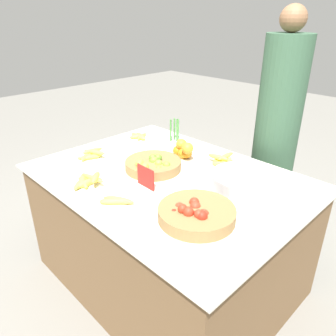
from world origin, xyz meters
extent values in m
plane|color=gray|center=(0.00, 0.00, 0.00)|extent=(12.00, 12.00, 0.00)
cube|color=brown|center=(0.00, 0.00, 0.37)|extent=(1.45, 1.07, 0.73)
cube|color=silver|center=(0.00, 0.00, 0.74)|extent=(1.51, 1.12, 0.01)
cylinder|color=olive|center=(-0.12, 0.00, 0.77)|extent=(0.33, 0.33, 0.06)
sphere|color=#7AB238|center=(-0.03, 0.02, 0.80)|extent=(0.04, 0.04, 0.04)
sphere|color=#89BC42|center=(-0.09, -0.09, 0.80)|extent=(0.04, 0.04, 0.04)
sphere|color=#6BA333|center=(-0.13, 0.00, 0.78)|extent=(0.05, 0.05, 0.05)
sphere|color=#7AB238|center=(-0.22, -0.01, 0.77)|extent=(0.04, 0.04, 0.04)
sphere|color=#7AB238|center=(-0.12, 0.00, 0.80)|extent=(0.05, 0.05, 0.05)
sphere|color=#89BC42|center=(-0.09, -0.01, 0.78)|extent=(0.05, 0.05, 0.05)
sphere|color=#89BC42|center=(-0.07, -0.01, 0.80)|extent=(0.04, 0.04, 0.04)
sphere|color=#89BC42|center=(-0.13, -0.10, 0.81)|extent=(0.05, 0.05, 0.05)
sphere|color=#7AB238|center=(-0.04, -0.04, 0.79)|extent=(0.04, 0.04, 0.04)
sphere|color=#6BA333|center=(-0.11, 0.03, 0.81)|extent=(0.05, 0.05, 0.05)
sphere|color=#6BA333|center=(-0.13, 0.00, 0.82)|extent=(0.05, 0.05, 0.05)
cylinder|color=olive|center=(0.40, -0.21, 0.77)|extent=(0.35, 0.35, 0.06)
sphere|color=red|center=(0.32, -0.24, 0.79)|extent=(0.05, 0.05, 0.05)
sphere|color=red|center=(0.38, -0.20, 0.79)|extent=(0.05, 0.05, 0.05)
sphere|color=red|center=(0.35, -0.18, 0.79)|extent=(0.04, 0.04, 0.04)
sphere|color=red|center=(0.33, -0.29, 0.78)|extent=(0.04, 0.04, 0.04)
sphere|color=red|center=(0.44, -0.21, 0.79)|extent=(0.05, 0.05, 0.05)
sphere|color=red|center=(0.44, -0.25, 0.81)|extent=(0.04, 0.04, 0.04)
sphere|color=red|center=(0.40, -0.21, 0.77)|extent=(0.04, 0.04, 0.04)
sphere|color=red|center=(0.37, -0.27, 0.82)|extent=(0.04, 0.04, 0.04)
sphere|color=red|center=(0.37, -0.31, 0.77)|extent=(0.04, 0.04, 0.04)
sphere|color=red|center=(0.36, -0.18, 0.80)|extent=(0.05, 0.05, 0.05)
sphere|color=red|center=(0.40, -0.24, 0.78)|extent=(0.05, 0.05, 0.05)
sphere|color=red|center=(0.46, -0.25, 0.81)|extent=(0.05, 0.05, 0.05)
sphere|color=red|center=(0.40, -0.27, 0.81)|extent=(0.05, 0.05, 0.05)
sphere|color=orange|center=(-0.10, 0.26, 0.78)|extent=(0.08, 0.08, 0.08)
sphere|color=orange|center=(-0.11, 0.24, 0.78)|extent=(0.07, 0.07, 0.07)
sphere|color=orange|center=(-0.12, 0.29, 0.78)|extent=(0.08, 0.08, 0.08)
sphere|color=orange|center=(-0.16, 0.25, 0.78)|extent=(0.07, 0.07, 0.07)
sphere|color=orange|center=(-0.13, 0.26, 0.78)|extent=(0.07, 0.07, 0.07)
sphere|color=orange|center=(-0.14, 0.28, 0.78)|extent=(0.08, 0.08, 0.08)
sphere|color=orange|center=(-0.06, 0.22, 0.83)|extent=(0.07, 0.07, 0.07)
sphere|color=orange|center=(-0.14, 0.26, 0.83)|extent=(0.07, 0.07, 0.07)
cylinder|color=#B7B7BF|center=(0.37, 0.18, 0.78)|extent=(0.33, 0.33, 0.08)
cube|color=red|center=(0.01, -0.17, 0.80)|extent=(0.13, 0.01, 0.12)
cylinder|color=#4C8E42|center=(-0.39, 0.44, 0.82)|extent=(0.01, 0.01, 0.16)
cylinder|color=#428438|center=(-0.38, 0.40, 0.82)|extent=(0.01, 0.01, 0.16)
cylinder|color=#4C8E42|center=(-0.36, 0.44, 0.82)|extent=(0.01, 0.01, 0.16)
cylinder|color=#428438|center=(-0.36, 0.44, 0.82)|extent=(0.01, 0.01, 0.16)
cylinder|color=#4C8E42|center=(-0.35, 0.45, 0.82)|extent=(0.01, 0.01, 0.16)
ellipsoid|color=#EFDB4C|center=(-0.27, -0.39, 0.76)|extent=(0.14, 0.12, 0.04)
ellipsoid|color=#EFDB4C|center=(-0.24, -0.41, 0.76)|extent=(0.11, 0.15, 0.03)
ellipsoid|color=#EFDB4C|center=(-0.25, -0.35, 0.76)|extent=(0.12, 0.10, 0.03)
ellipsoid|color=#EFDB4C|center=(-0.23, -0.40, 0.76)|extent=(0.12, 0.07, 0.03)
ellipsoid|color=#EFDB4C|center=(-0.22, -0.38, 0.76)|extent=(0.04, 0.14, 0.04)
ellipsoid|color=#EFDB4C|center=(-0.19, -0.35, 0.79)|extent=(0.11, 0.11, 0.04)
ellipsoid|color=#EFDB4C|center=(-0.22, -0.35, 0.78)|extent=(0.16, 0.05, 0.03)
ellipsoid|color=#EFDB4C|center=(-0.55, -0.15, 0.76)|extent=(0.11, 0.14, 0.03)
ellipsoid|color=#EFDB4C|center=(-0.54, -0.19, 0.76)|extent=(0.11, 0.14, 0.03)
ellipsoid|color=#EFDB4C|center=(-0.50, -0.17, 0.76)|extent=(0.06, 0.13, 0.03)
ellipsoid|color=#EFDB4C|center=(-0.56, -0.18, 0.76)|extent=(0.11, 0.12, 0.03)
ellipsoid|color=#EFDB4C|center=(-0.52, -0.19, 0.76)|extent=(0.10, 0.13, 0.03)
ellipsoid|color=#EFDB4C|center=(-0.54, -0.15, 0.78)|extent=(0.04, 0.14, 0.03)
ellipsoid|color=#EFDB4C|center=(-0.51, -0.15, 0.78)|extent=(0.15, 0.09, 0.03)
ellipsoid|color=#EFDB4C|center=(-0.58, 0.29, 0.76)|extent=(0.14, 0.07, 0.04)
ellipsoid|color=#EFDB4C|center=(-0.58, 0.30, 0.76)|extent=(0.09, 0.14, 0.03)
ellipsoid|color=#EFDB4C|center=(-0.59, 0.27, 0.76)|extent=(0.16, 0.04, 0.03)
ellipsoid|color=#EFDB4C|center=(-0.59, 0.26, 0.76)|extent=(0.09, 0.12, 0.03)
ellipsoid|color=#EFDB4C|center=(0.13, 0.34, 0.76)|extent=(0.15, 0.08, 0.03)
ellipsoid|color=#EFDB4C|center=(0.13, 0.34, 0.76)|extent=(0.11, 0.12, 0.03)
ellipsoid|color=#EFDB4C|center=(0.13, 0.35, 0.76)|extent=(0.05, 0.12, 0.03)
ellipsoid|color=#EFDB4C|center=(0.11, 0.37, 0.76)|extent=(0.11, 0.11, 0.03)
ellipsoid|color=#EFDB4C|center=(0.14, 0.32, 0.76)|extent=(0.13, 0.08, 0.03)
ellipsoid|color=#EFDB4C|center=(0.09, 0.34, 0.78)|extent=(0.14, 0.06, 0.03)
ellipsoid|color=#EFDB4C|center=(0.11, 0.38, 0.78)|extent=(0.03, 0.15, 0.03)
ellipsoid|color=#EFDB4C|center=(0.04, -0.37, 0.76)|extent=(0.15, 0.10, 0.03)
ellipsoid|color=#EFDB4C|center=(0.03, -0.40, 0.76)|extent=(0.12, 0.11, 0.03)
ellipsoid|color=#EFDB4C|center=(0.04, -0.39, 0.76)|extent=(0.13, 0.14, 0.03)
ellipsoid|color=#EFDB4C|center=(0.03, -0.38, 0.76)|extent=(0.14, 0.08, 0.03)
cylinder|color=#385B42|center=(0.20, 0.83, 0.73)|extent=(0.29, 0.29, 1.47)
sphere|color=#896042|center=(0.20, 0.83, 1.55)|extent=(0.16, 0.16, 0.16)
camera|label=1|loc=(1.18, -1.16, 1.58)|focal=35.00mm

